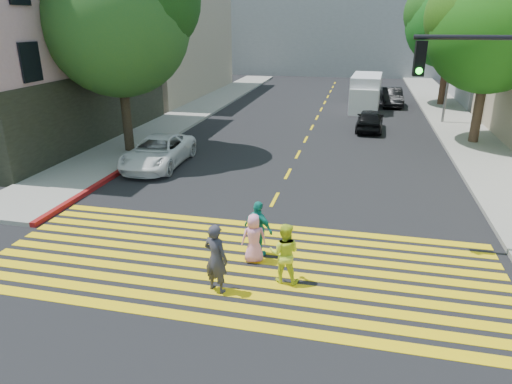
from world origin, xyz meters
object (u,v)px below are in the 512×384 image
(white_sedan, at_px, (158,152))
(silver_car, at_px, (367,89))
(tree_right_near, at_px, (495,22))
(pedestrian_man, at_px, (216,258))
(dark_car_near, at_px, (370,120))
(tree_left, at_px, (119,15))
(dark_car_parked, at_px, (392,97))
(pedestrian_extra, at_px, (258,229))
(white_van, at_px, (365,94))
(tree_right_far, at_px, (454,17))
(pedestrian_child, at_px, (254,238))
(pedestrian_woman, at_px, (284,253))

(white_sedan, height_order, silver_car, same)
(tree_right_near, relative_size, pedestrian_man, 5.09)
(dark_car_near, relative_size, silver_car, 0.83)
(tree_left, relative_size, dark_car_parked, 2.33)
(pedestrian_extra, relative_size, silver_car, 0.35)
(silver_car, xyz_separation_m, dark_car_parked, (1.83, -3.77, 0.01))
(white_van, bearing_deg, tree_right_far, 30.84)
(dark_car_parked, bearing_deg, tree_left, -131.62)
(tree_right_far, relative_size, pedestrian_child, 6.82)
(tree_left, xyz_separation_m, white_van, (10.92, 13.92, -5.09))
(pedestrian_man, height_order, pedestrian_child, pedestrian_man)
(pedestrian_man, relative_size, pedestrian_woman, 1.12)
(tree_left, height_order, tree_right_near, tree_left)
(tree_right_near, height_order, white_sedan, tree_right_near)
(tree_right_near, bearing_deg, tree_right_far, 90.07)
(pedestrian_child, bearing_deg, pedestrian_man, 51.17)
(tree_right_far, xyz_separation_m, pedestrian_child, (-8.35, -25.92, -5.53))
(tree_left, distance_m, tree_right_near, 17.42)
(dark_car_parked, bearing_deg, pedestrian_child, -103.53)
(silver_car, height_order, white_van, white_van)
(dark_car_near, bearing_deg, tree_right_far, -116.60)
(white_sedan, bearing_deg, tree_right_near, 24.78)
(tree_right_near, relative_size, pedestrian_extra, 5.60)
(tree_right_far, relative_size, dark_car_parked, 2.31)
(dark_car_parked, bearing_deg, pedestrian_man, -104.02)
(white_sedan, relative_size, dark_car_near, 1.26)
(tree_right_near, distance_m, dark_car_parked, 12.47)
(silver_car, bearing_deg, pedestrian_extra, 92.89)
(tree_right_near, xyz_separation_m, silver_car, (-5.52, 14.45, -5.29))
(tree_left, height_order, pedestrian_woman, tree_left)
(tree_right_far, relative_size, pedestrian_man, 5.32)
(tree_right_far, height_order, pedestrian_man, tree_right_far)
(tree_right_far, relative_size, white_van, 1.76)
(pedestrian_man, relative_size, dark_car_near, 0.47)
(pedestrian_extra, height_order, white_van, white_van)
(pedestrian_extra, xyz_separation_m, white_van, (2.69, 22.61, 0.36))
(pedestrian_woman, bearing_deg, white_sedan, -50.59)
(tree_left, xyz_separation_m, pedestrian_child, (8.19, -9.03, -5.57))
(pedestrian_extra, relative_size, white_sedan, 0.34)
(tree_left, relative_size, white_van, 1.77)
(pedestrian_man, bearing_deg, pedestrian_extra, -85.89)
(tree_right_near, height_order, pedestrian_woman, tree_right_near)
(pedestrian_extra, bearing_deg, white_sedan, -22.54)
(white_sedan, distance_m, dark_car_near, 12.84)
(tree_right_near, distance_m, pedestrian_man, 19.03)
(tree_right_far, height_order, pedestrian_woman, tree_right_far)
(silver_car, bearing_deg, dark_car_near, 99.45)
(tree_right_far, bearing_deg, pedestrian_child, -107.85)
(white_sedan, xyz_separation_m, silver_car, (8.85, 21.59, -0.00))
(pedestrian_extra, distance_m, white_sedan, 9.23)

